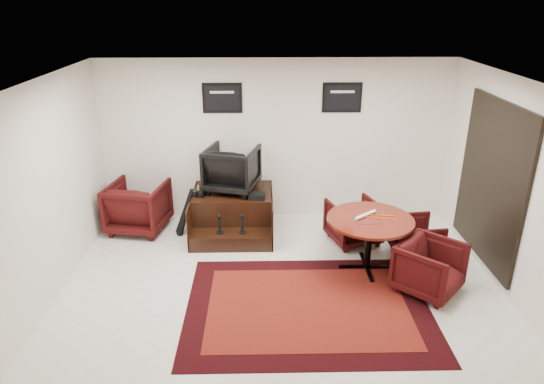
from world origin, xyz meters
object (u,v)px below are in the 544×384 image
Objects in this scene: shine_podium at (233,213)px; shine_chair at (232,167)px; table_chair_window at (417,236)px; table_chair_corner at (430,265)px; armchair_side at (138,204)px; table_chair_back at (354,220)px; meeting_table at (370,225)px.

shine_chair is (0.00, 0.14, 0.79)m from shine_podium.
shine_podium reaches higher than table_chair_window.
shine_podium is 3.32m from table_chair_corner.
armchair_side is at bearing 108.07° from table_chair_corner.
meeting_table is at bearing 76.89° from table_chair_back.
shine_podium is 1.80× the size of table_chair_back.
meeting_table is 0.98m from table_chair_window.
table_chair_corner is at bearing -41.12° from meeting_table.
table_chair_window is 0.85× the size of table_chair_corner.
shine_chair reaches higher than table_chair_window.
shine_chair is 3.15m from table_chair_window.
armchair_side is at bearing 17.79° from shine_chair.
shine_chair reaches higher than table_chair_corner.
table_chair_window is at bearing 174.83° from shine_chair.
table_chair_back is 1.14× the size of table_chair_window.
table_chair_window is at bearing 34.99° from table_chair_corner.
table_chair_window is (2.86, -0.93, 0.02)m from shine_podium.
table_chair_back is (1.97, -0.44, 0.06)m from shine_podium.
armchair_side is 3.88m from meeting_table.
meeting_table is 1.56× the size of table_chair_corner.
shine_chair is at bearing -33.80° from table_chair_back.
shine_chair is 1.06× the size of table_chair_corner.
meeting_table is at bearing -32.30° from shine_podium.
table_chair_back is at bearing 178.85° from shine_chair.
shine_podium is 2.43m from meeting_table.
meeting_table is at bearing 106.91° from table_chair_window.
shine_podium is at bearing 97.72° from table_chair_corner.
shine_podium is 1.48× the size of armchair_side.
armchair_side is 1.22× the size of table_chair_back.
table_chair_window is at bearing -17.94° from shine_podium.
table_chair_back is at bearing -177.64° from armchair_side.
table_chair_back is 1.02m from table_chair_window.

